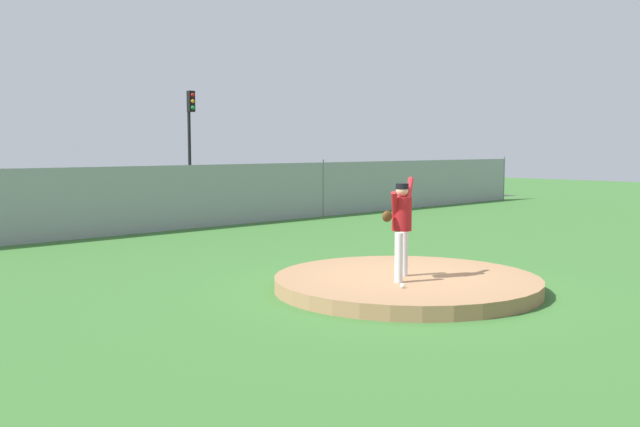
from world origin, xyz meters
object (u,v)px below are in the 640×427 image
at_px(baseball, 403,286).
at_px(parked_car_burgundy, 2,200).
at_px(pitcher_youth, 401,220).
at_px(traffic_cone_orange, 163,201).
at_px(traffic_light_far, 190,126).

relative_size(baseball, parked_car_burgundy, 0.02).
distance_m(pitcher_youth, traffic_cone_orange, 18.12).
distance_m(pitcher_youth, parked_car_burgundy, 14.43).
bearing_deg(pitcher_youth, parked_car_burgundy, 95.11).
height_order(pitcher_youth, traffic_cone_orange, pitcher_youth).
relative_size(parked_car_burgundy, traffic_light_far, 0.97).
relative_size(baseball, traffic_cone_orange, 0.13).
height_order(baseball, parked_car_burgundy, parked_car_burgundy).
distance_m(pitcher_youth, baseball, 1.18).
bearing_deg(traffic_light_far, parked_car_burgundy, -155.35).
bearing_deg(traffic_light_far, traffic_cone_orange, -146.28).
height_order(pitcher_youth, traffic_light_far, traffic_light_far).
bearing_deg(baseball, parked_car_burgundy, 92.87).
relative_size(traffic_cone_orange, traffic_light_far, 0.11).
bearing_deg(pitcher_youth, traffic_cone_orange, 71.25).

